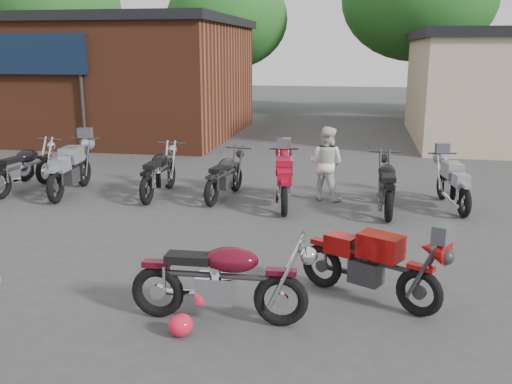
% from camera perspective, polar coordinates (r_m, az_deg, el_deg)
% --- Properties ---
extents(ground, '(90.00, 90.00, 0.00)m').
position_cam_1_polar(ground, '(7.24, -4.09, -11.59)').
color(ground, '#39393C').
extents(brick_building, '(12.00, 8.00, 4.00)m').
position_cam_1_polar(brick_building, '(22.97, -17.51, 10.60)').
color(brick_building, brown).
rests_on(brick_building, ground).
extents(tree_0, '(6.56, 6.56, 8.20)m').
position_cam_1_polar(tree_0, '(32.37, -19.13, 15.03)').
color(tree_0, '#144D1D').
rests_on(tree_0, ground).
extents(tree_1, '(5.92, 5.92, 7.40)m').
position_cam_1_polar(tree_1, '(29.09, -2.85, 15.16)').
color(tree_1, '#144D1D').
rests_on(tree_1, ground).
extents(tree_2, '(7.04, 7.04, 8.80)m').
position_cam_1_polar(tree_2, '(28.43, 15.83, 16.10)').
color(tree_2, '#144D1D').
rests_on(tree_2, ground).
extents(vintage_motorcycle, '(2.06, 0.73, 1.18)m').
position_cam_1_polar(vintage_motorcycle, '(6.69, -3.47, -8.25)').
color(vintage_motorcycle, '#530A1A').
rests_on(vintage_motorcycle, ground).
extents(sportbike, '(1.97, 1.46, 1.10)m').
position_cam_1_polar(sportbike, '(7.35, 11.48, -6.74)').
color(sportbike, '#A20D0D').
rests_on(sportbike, ground).
extents(helmet, '(0.29, 0.29, 0.26)m').
position_cam_1_polar(helmet, '(6.61, -7.53, -13.05)').
color(helmet, red).
rests_on(helmet, ground).
extents(person_light, '(0.92, 0.82, 1.57)m').
position_cam_1_polar(person_light, '(12.16, 7.03, 2.85)').
color(person_light, silver).
rests_on(person_light, ground).
extents(row_bike_0, '(0.94, 2.12, 1.19)m').
position_cam_1_polar(row_bike_0, '(13.88, -22.17, 2.49)').
color(row_bike_0, black).
rests_on(row_bike_0, ground).
extents(row_bike_1, '(0.91, 2.20, 1.24)m').
position_cam_1_polar(row_bike_1, '(13.24, -18.09, 2.44)').
color(row_bike_1, gray).
rests_on(row_bike_1, ground).
extents(row_bike_2, '(0.67, 2.01, 1.16)m').
position_cam_1_polar(row_bike_2, '(12.61, -9.69, 2.20)').
color(row_bike_2, black).
rests_on(row_bike_2, ground).
extents(row_bike_3, '(0.90, 1.96, 1.09)m').
position_cam_1_polar(row_bike_3, '(12.25, -3.14, 1.87)').
color(row_bike_3, black).
rests_on(row_bike_3, ground).
extents(row_bike_4, '(0.96, 2.09, 1.17)m').
position_cam_1_polar(row_bike_4, '(11.62, 2.82, 1.39)').
color(row_bike_4, '#B00E27').
rests_on(row_bike_4, ground).
extents(row_bike_5, '(0.73, 2.05, 1.18)m').
position_cam_1_polar(row_bike_5, '(11.53, 12.94, 0.97)').
color(row_bike_5, black).
rests_on(row_bike_5, ground).
extents(row_bike_6, '(0.92, 1.96, 1.09)m').
position_cam_1_polar(row_bike_6, '(12.16, 19.12, 1.01)').
color(row_bike_6, gray).
rests_on(row_bike_6, ground).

